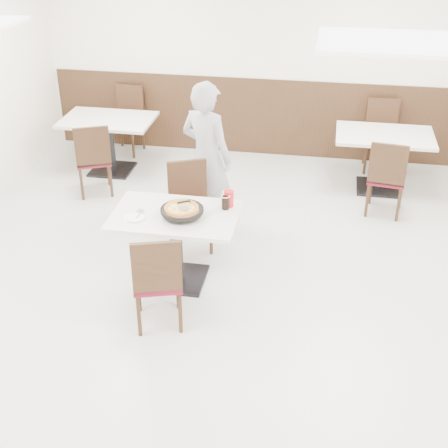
% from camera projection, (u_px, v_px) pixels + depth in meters
% --- Properties ---
extents(floor, '(7.00, 7.00, 0.00)m').
position_uv_depth(floor, '(212.00, 287.00, 6.17)').
color(floor, '#AEADA9').
rests_on(floor, ground).
extents(wall_back, '(6.00, 0.04, 2.80)m').
position_uv_depth(wall_back, '(259.00, 57.00, 8.49)').
color(wall_back, white).
rests_on(wall_back, floor).
extents(wainscot_back, '(5.90, 0.03, 1.10)m').
position_uv_depth(wainscot_back, '(257.00, 117.00, 8.89)').
color(wainscot_back, black).
rests_on(wainscot_back, floor).
extents(fluo_panel_b, '(1.20, 0.60, 0.02)m').
position_uv_depth(fluo_panel_b, '(432.00, 44.00, 3.29)').
color(fluo_panel_b, white).
rests_on(fluo_panel_b, ceiling).
extents(main_table, '(1.27, 0.91, 0.75)m').
position_uv_depth(main_table, '(176.00, 248.00, 6.10)').
color(main_table, beige).
rests_on(main_table, floor).
extents(chair_near, '(0.52, 0.52, 0.95)m').
position_uv_depth(chair_near, '(157.00, 278.00, 5.46)').
color(chair_near, black).
rests_on(chair_near, floor).
extents(chair_far, '(0.55, 0.55, 0.95)m').
position_uv_depth(chair_far, '(191.00, 209.00, 6.60)').
color(chair_far, black).
rests_on(chair_far, floor).
extents(trivet, '(0.12, 0.12, 0.04)m').
position_uv_depth(trivet, '(185.00, 213.00, 5.90)').
color(trivet, black).
rests_on(trivet, main_table).
extents(pizza_pan, '(0.42, 0.42, 0.01)m').
position_uv_depth(pizza_pan, '(182.00, 213.00, 5.85)').
color(pizza_pan, black).
rests_on(pizza_pan, trivet).
extents(pizza, '(0.39, 0.39, 0.02)m').
position_uv_depth(pizza, '(181.00, 210.00, 5.86)').
color(pizza, '#B87430').
rests_on(pizza, pizza_pan).
extents(pizza_server, '(0.09, 0.11, 0.00)m').
position_uv_depth(pizza_server, '(184.00, 208.00, 5.82)').
color(pizza_server, silver).
rests_on(pizza_server, pizza).
extents(napkin, '(0.17, 0.17, 0.00)m').
position_uv_depth(napkin, '(131.00, 217.00, 5.85)').
color(napkin, white).
rests_on(napkin, main_table).
extents(side_plate, '(0.18, 0.18, 0.01)m').
position_uv_depth(side_plate, '(136.00, 218.00, 5.83)').
color(side_plate, white).
rests_on(side_plate, napkin).
extents(fork, '(0.03, 0.15, 0.00)m').
position_uv_depth(fork, '(139.00, 215.00, 5.87)').
color(fork, silver).
rests_on(fork, side_plate).
extents(cola_glass, '(0.08, 0.08, 0.13)m').
position_uv_depth(cola_glass, '(226.00, 203.00, 5.98)').
color(cola_glass, black).
rests_on(cola_glass, main_table).
extents(red_cup, '(0.10, 0.10, 0.16)m').
position_uv_depth(red_cup, '(229.00, 198.00, 6.02)').
color(red_cup, red).
rests_on(red_cup, main_table).
extents(diner_person, '(0.73, 0.62, 1.70)m').
position_uv_depth(diner_person, '(207.00, 157.00, 6.87)').
color(diner_person, '#A4A5A9').
rests_on(diner_person, floor).
extents(bg_table_left, '(1.21, 0.81, 0.75)m').
position_uv_depth(bg_table_left, '(110.00, 145.00, 8.42)').
color(bg_table_left, beige).
rests_on(bg_table_left, floor).
extents(bg_chair_left_near, '(0.55, 0.55, 0.95)m').
position_uv_depth(bg_chair_left_near, '(93.00, 158.00, 7.78)').
color(bg_chair_left_near, black).
rests_on(bg_chair_left_near, floor).
extents(bg_chair_left_far, '(0.47, 0.47, 0.95)m').
position_uv_depth(bg_chair_left_far, '(126.00, 121.00, 8.95)').
color(bg_chair_left_far, black).
rests_on(bg_chair_left_far, floor).
extents(bg_table_right, '(1.22, 0.83, 0.75)m').
position_uv_depth(bg_table_right, '(381.00, 162.00, 7.93)').
color(bg_table_right, beige).
rests_on(bg_table_right, floor).
extents(bg_chair_right_near, '(0.48, 0.48, 0.95)m').
position_uv_depth(bg_chair_right_near, '(387.00, 176.00, 7.31)').
color(bg_chair_right_near, black).
rests_on(bg_chair_right_near, floor).
extents(bg_chair_right_far, '(0.42, 0.42, 0.95)m').
position_uv_depth(bg_chair_right_far, '(381.00, 137.00, 8.40)').
color(bg_chair_right_far, black).
rests_on(bg_chair_right_far, floor).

